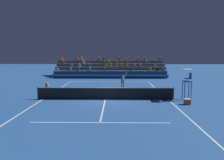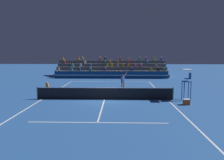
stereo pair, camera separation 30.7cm
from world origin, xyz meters
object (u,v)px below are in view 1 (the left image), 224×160
at_px(tennis_player, 123,81).
at_px(tennis_ball, 108,89).
at_px(equipment_cooler, 187,102).
at_px(ball_kid_courtside, 47,86).
at_px(umpire_chair, 188,80).

height_order(tennis_player, tennis_ball, tennis_player).
relative_size(tennis_ball, equipment_cooler, 0.14).
distance_m(ball_kid_courtside, tennis_ball, 6.86).
xyz_separation_m(tennis_player, equipment_cooler, (4.87, -6.73, -0.76)).
bearing_deg(equipment_cooler, tennis_ball, 131.29).
bearing_deg(tennis_ball, equipment_cooler, -48.71).
distance_m(umpire_chair, ball_kid_courtside, 14.92).
distance_m(tennis_player, tennis_ball, 2.05).
height_order(umpire_chair, ball_kid_courtside, umpire_chair).
bearing_deg(tennis_ball, tennis_player, -23.36).
height_order(tennis_player, equipment_cooler, tennis_player).
bearing_deg(ball_kid_courtside, equipment_cooler, -27.53).
bearing_deg(equipment_cooler, umpire_chair, 73.02).
distance_m(umpire_chair, tennis_player, 7.37).
bearing_deg(tennis_ball, ball_kid_courtside, -176.05).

